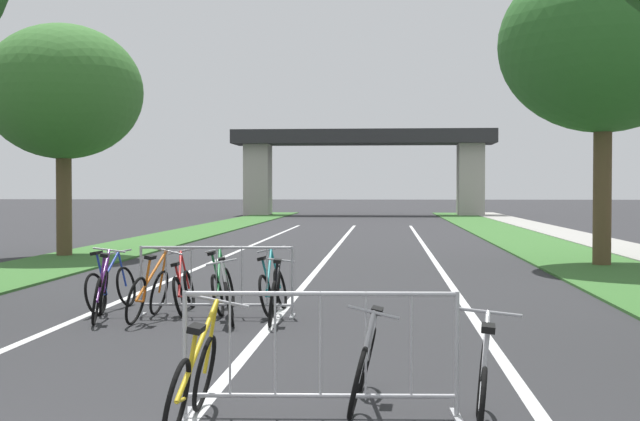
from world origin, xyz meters
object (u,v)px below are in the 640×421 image
(bicycle_white_2, at_px, (228,297))
(bicycle_teal_5, at_px, (273,289))
(crowd_barrier_second, at_px, (216,282))
(bicycle_blue_6, at_px, (111,287))
(tree_left_maple_mid, at_px, (63,93))
(crowd_barrier_nearest, at_px, (320,355))
(bicycle_purple_9, at_px, (101,293))
(bicycle_red_7, at_px, (184,290))
(bicycle_orange_4, at_px, (149,293))
(bicycle_green_1, at_px, (223,288))
(tree_right_oak_near, at_px, (603,45))
(bicycle_black_3, at_px, (275,296))
(bicycle_silver_0, at_px, (482,387))
(bicycle_yellow_8, at_px, (193,381))
(bicycle_silver_10, at_px, (364,365))

(bicycle_white_2, xyz_separation_m, bicycle_teal_5, (0.53, 0.84, 0.01))
(crowd_barrier_second, height_order, bicycle_blue_6, crowd_barrier_second)
(tree_left_maple_mid, xyz_separation_m, crowd_barrier_nearest, (8.41, -16.18, -4.06))
(bicycle_white_2, bearing_deg, bicycle_purple_9, -11.31)
(bicycle_red_7, bearing_deg, bicycle_orange_4, -114.34)
(bicycle_purple_9, bearing_deg, bicycle_green_1, 17.29)
(bicycle_blue_6, height_order, bicycle_red_7, bicycle_red_7)
(crowd_barrier_second, bearing_deg, bicycle_green_1, 91.12)
(tree_right_oak_near, xyz_separation_m, bicycle_orange_4, (-8.69, -9.26, -5.02))
(crowd_barrier_second, bearing_deg, bicycle_white_2, -59.03)
(crowd_barrier_nearest, distance_m, bicycle_black_3, 5.18)
(bicycle_silver_0, bearing_deg, bicycle_orange_4, 134.08)
(bicycle_yellow_8, bearing_deg, bicycle_teal_5, 91.38)
(tree_left_maple_mid, relative_size, bicycle_silver_10, 4.04)
(bicycle_silver_0, height_order, bicycle_green_1, bicycle_green_1)
(bicycle_orange_4, height_order, bicycle_silver_10, bicycle_orange_4)
(bicycle_silver_0, distance_m, bicycle_green_1, 7.15)
(bicycle_blue_6, height_order, bicycle_yellow_8, bicycle_yellow_8)
(crowd_barrier_second, xyz_separation_m, bicycle_silver_10, (2.31, -5.01, -0.17))
(bicycle_red_7, bearing_deg, tree_left_maple_mid, 115.44)
(bicycle_white_2, bearing_deg, bicycle_silver_10, 103.44)
(bicycle_teal_5, relative_size, bicycle_red_7, 1.04)
(bicycle_black_3, bearing_deg, bicycle_purple_9, 177.11)
(bicycle_blue_6, bearing_deg, bicycle_black_3, -10.26)
(bicycle_black_3, xyz_separation_m, bicycle_purple_9, (-2.54, -0.04, 0.02))
(bicycle_yellow_8, bearing_deg, tree_right_oak_near, 64.81)
(tree_right_oak_near, distance_m, bicycle_orange_4, 13.65)
(tree_left_maple_mid, xyz_separation_m, bicycle_red_7, (5.85, -10.31, -4.24))
(bicycle_white_2, relative_size, bicycle_purple_9, 0.98)
(bicycle_orange_4, relative_size, bicycle_blue_6, 0.97)
(bicycle_silver_0, bearing_deg, bicycle_black_3, 119.65)
(crowd_barrier_second, bearing_deg, bicycle_silver_10, -65.27)
(bicycle_orange_4, bearing_deg, bicycle_red_7, 73.69)
(tree_left_maple_mid, distance_m, bicycle_blue_6, 12.03)
(bicycle_black_3, bearing_deg, bicycle_blue_6, 158.50)
(bicycle_green_1, height_order, bicycle_purple_9, bicycle_purple_9)
(tree_left_maple_mid, height_order, bicycle_silver_0, tree_left_maple_mid)
(bicycle_silver_0, distance_m, bicycle_yellow_8, 2.27)
(bicycle_blue_6, bearing_deg, bicycle_silver_10, -46.04)
(crowd_barrier_second, distance_m, bicycle_black_3, 1.00)
(bicycle_silver_0, bearing_deg, bicycle_green_1, 123.64)
(tree_right_oak_near, height_order, bicycle_teal_5, tree_right_oak_near)
(bicycle_white_2, bearing_deg, bicycle_red_7, -55.77)
(bicycle_orange_4, bearing_deg, bicycle_silver_10, -51.11)
(crowd_barrier_second, distance_m, bicycle_white_2, 0.53)
(crowd_barrier_nearest, bearing_deg, bicycle_yellow_8, -158.36)
(bicycle_white_2, distance_m, bicycle_red_7, 1.21)
(crowd_barrier_nearest, relative_size, bicycle_teal_5, 1.40)
(bicycle_silver_0, relative_size, bicycle_purple_9, 0.96)
(bicycle_red_7, height_order, bicycle_yellow_8, bicycle_yellow_8)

